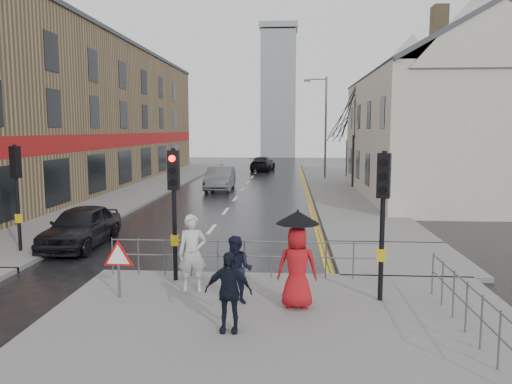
# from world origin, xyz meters

# --- Properties ---
(ground) EXTENTS (120.00, 120.00, 0.00)m
(ground) POSITION_xyz_m (0.00, 0.00, 0.00)
(ground) COLOR black
(ground) RESTS_ON ground
(near_pavement) EXTENTS (10.00, 9.00, 0.14)m
(near_pavement) POSITION_xyz_m (3.00, -3.50, 0.07)
(near_pavement) COLOR #605E5B
(near_pavement) RESTS_ON ground
(left_pavement) EXTENTS (4.00, 44.00, 0.14)m
(left_pavement) POSITION_xyz_m (-6.50, 23.00, 0.07)
(left_pavement) COLOR #605E5B
(left_pavement) RESTS_ON ground
(right_pavement) EXTENTS (4.00, 40.00, 0.14)m
(right_pavement) POSITION_xyz_m (6.50, 25.00, 0.07)
(right_pavement) COLOR #605E5B
(right_pavement) RESTS_ON ground
(pavement_bridge_right) EXTENTS (4.00, 4.20, 0.14)m
(pavement_bridge_right) POSITION_xyz_m (6.50, 3.00, 0.07)
(pavement_bridge_right) COLOR #605E5B
(pavement_bridge_right) RESTS_ON ground
(building_left_terrace) EXTENTS (8.00, 42.00, 10.00)m
(building_left_terrace) POSITION_xyz_m (-12.00, 22.00, 5.00)
(building_left_terrace) COLOR olive
(building_left_terrace) RESTS_ON ground
(building_right_cream) EXTENTS (9.00, 16.40, 10.10)m
(building_right_cream) POSITION_xyz_m (12.00, 18.00, 4.78)
(building_right_cream) COLOR beige
(building_right_cream) RESTS_ON ground
(church_tower) EXTENTS (5.00, 5.00, 18.00)m
(church_tower) POSITION_xyz_m (1.50, 62.00, 9.00)
(church_tower) COLOR gray
(church_tower) RESTS_ON ground
(traffic_signal_near_left) EXTENTS (0.28, 0.27, 3.40)m
(traffic_signal_near_left) POSITION_xyz_m (0.20, 0.20, 2.46)
(traffic_signal_near_left) COLOR black
(traffic_signal_near_left) RESTS_ON near_pavement
(traffic_signal_near_right) EXTENTS (0.34, 0.33, 3.40)m
(traffic_signal_near_right) POSITION_xyz_m (5.20, -1.00, 2.46)
(traffic_signal_near_right) COLOR black
(traffic_signal_near_right) RESTS_ON near_pavement
(traffic_signal_far_left) EXTENTS (0.34, 0.33, 3.40)m
(traffic_signal_far_left) POSITION_xyz_m (-5.50, 3.00, 2.46)
(traffic_signal_far_left) COLOR black
(traffic_signal_far_left) RESTS_ON left_pavement
(guard_railing_front) EXTENTS (7.14, 0.04, 1.00)m
(guard_railing_front) POSITION_xyz_m (1.95, 0.60, 0.86)
(guard_railing_front) COLOR #595B5E
(guard_railing_front) RESTS_ON near_pavement
(guard_railing_side) EXTENTS (0.04, 4.54, 1.00)m
(guard_railing_side) POSITION_xyz_m (6.50, -2.75, 0.84)
(guard_railing_side) COLOR #595B5E
(guard_railing_side) RESTS_ON near_pavement
(warning_sign) EXTENTS (0.80, 0.07, 1.35)m
(warning_sign) POSITION_xyz_m (-0.80, -1.21, 1.04)
(warning_sign) COLOR #595B5E
(warning_sign) RESTS_ON near_pavement
(street_lamp) EXTENTS (1.83, 0.25, 8.00)m
(street_lamp) POSITION_xyz_m (5.82, 28.00, 4.71)
(street_lamp) COLOR #595B5E
(street_lamp) RESTS_ON right_pavement
(tree_near) EXTENTS (2.40, 2.40, 6.58)m
(tree_near) POSITION_xyz_m (7.50, 22.00, 5.14)
(tree_near) COLOR black
(tree_near) RESTS_ON right_pavement
(tree_far) EXTENTS (2.40, 2.40, 5.64)m
(tree_far) POSITION_xyz_m (8.00, 30.00, 4.42)
(tree_far) COLOR black
(tree_far) RESTS_ON right_pavement
(pedestrian_a) EXTENTS (0.75, 0.57, 1.86)m
(pedestrian_a) POSITION_xyz_m (0.81, -0.64, 1.07)
(pedestrian_a) COLOR #B1B2AE
(pedestrian_a) RESTS_ON near_pavement
(pedestrian_b) EXTENTS (0.84, 0.71, 1.52)m
(pedestrian_b) POSITION_xyz_m (1.96, -1.41, 0.90)
(pedestrian_b) COLOR black
(pedestrian_b) RESTS_ON near_pavement
(pedestrian_with_umbrella) EXTENTS (0.96, 0.96, 2.14)m
(pedestrian_with_umbrella) POSITION_xyz_m (3.30, -1.58, 1.28)
(pedestrian_with_umbrella) COLOR #A61318
(pedestrian_with_umbrella) RESTS_ON near_pavement
(pedestrian_d) EXTENTS (0.93, 0.41, 1.56)m
(pedestrian_d) POSITION_xyz_m (1.96, -2.98, 0.92)
(pedestrian_d) COLOR black
(pedestrian_d) RESTS_ON near_pavement
(car_parked) EXTENTS (1.74, 4.18, 1.42)m
(car_parked) POSITION_xyz_m (-4.00, 4.21, 0.71)
(car_parked) COLOR black
(car_parked) RESTS_ON ground
(car_mid) EXTENTS (1.70, 4.73, 1.55)m
(car_mid) POSITION_xyz_m (-1.47, 20.68, 0.78)
(car_mid) COLOR #4E5254
(car_mid) RESTS_ON ground
(car_far) EXTENTS (2.49, 4.95, 1.38)m
(car_far) POSITION_xyz_m (0.54, 36.62, 0.69)
(car_far) COLOR black
(car_far) RESTS_ON ground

